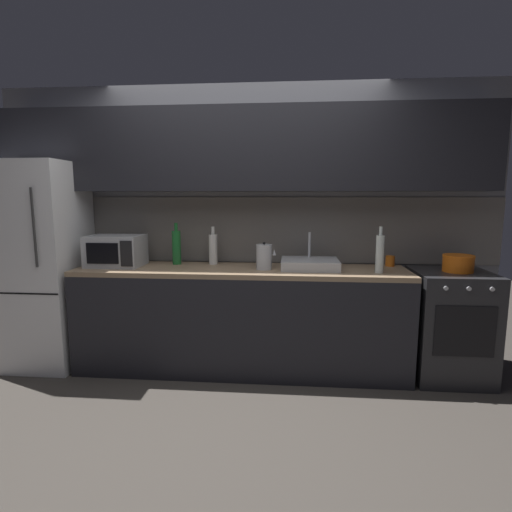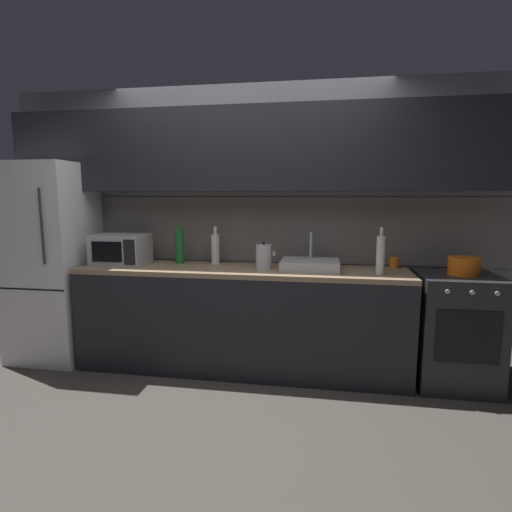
{
  "view_description": "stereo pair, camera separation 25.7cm",
  "coord_description": "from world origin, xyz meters",
  "px_view_note": "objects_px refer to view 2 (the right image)",
  "views": [
    {
      "loc": [
        0.42,
        -2.44,
        1.51
      ],
      "look_at": [
        0.13,
        0.9,
        1.01
      ],
      "focal_mm": 28.12,
      "sensor_mm": 36.0,
      "label": 1
    },
    {
      "loc": [
        0.68,
        -2.41,
        1.51
      ],
      "look_at": [
        0.13,
        0.9,
        1.01
      ],
      "focal_mm": 28.12,
      "sensor_mm": 36.0,
      "label": 2
    }
  ],
  "objects_px": {
    "refrigerator": "(53,262)",
    "mug_orange": "(394,263)",
    "oven_range": "(454,329)",
    "cooking_pot": "(464,266)",
    "kettle": "(264,257)",
    "microwave": "(121,249)",
    "wine_bottle_white": "(215,248)",
    "wine_bottle_clear": "(380,255)",
    "wine_bottle_green": "(180,246)"
  },
  "relations": [
    {
      "from": "oven_range",
      "to": "kettle",
      "type": "bearing_deg",
      "value": -178.89
    },
    {
      "from": "microwave",
      "to": "mug_orange",
      "type": "relative_size",
      "value": 5.07
    },
    {
      "from": "refrigerator",
      "to": "oven_range",
      "type": "height_order",
      "value": "refrigerator"
    },
    {
      "from": "wine_bottle_green",
      "to": "wine_bottle_clear",
      "type": "relative_size",
      "value": 1.0
    },
    {
      "from": "refrigerator",
      "to": "mug_orange",
      "type": "relative_size",
      "value": 19.89
    },
    {
      "from": "oven_range",
      "to": "wine_bottle_clear",
      "type": "relative_size",
      "value": 2.42
    },
    {
      "from": "refrigerator",
      "to": "microwave",
      "type": "bearing_deg",
      "value": 1.55
    },
    {
      "from": "oven_range",
      "to": "kettle",
      "type": "xyz_separation_m",
      "value": [
        -1.54,
        -0.03,
        0.56
      ]
    },
    {
      "from": "wine_bottle_green",
      "to": "wine_bottle_white",
      "type": "distance_m",
      "value": 0.33
    },
    {
      "from": "oven_range",
      "to": "cooking_pot",
      "type": "distance_m",
      "value": 0.52
    },
    {
      "from": "mug_orange",
      "to": "refrigerator",
      "type": "bearing_deg",
      "value": -175.95
    },
    {
      "from": "wine_bottle_white",
      "to": "mug_orange",
      "type": "relative_size",
      "value": 3.76
    },
    {
      "from": "wine_bottle_green",
      "to": "mug_orange",
      "type": "bearing_deg",
      "value": 1.87
    },
    {
      "from": "microwave",
      "to": "wine_bottle_clear",
      "type": "xyz_separation_m",
      "value": [
        2.24,
        -0.13,
        0.02
      ]
    },
    {
      "from": "refrigerator",
      "to": "wine_bottle_green",
      "type": "xyz_separation_m",
      "value": [
        1.18,
        0.16,
        0.16
      ]
    },
    {
      "from": "kettle",
      "to": "cooking_pot",
      "type": "xyz_separation_m",
      "value": [
        1.58,
        0.03,
        -0.04
      ]
    },
    {
      "from": "microwave",
      "to": "cooking_pot",
      "type": "distance_m",
      "value": 2.89
    },
    {
      "from": "kettle",
      "to": "refrigerator",
      "type": "bearing_deg",
      "value": 179.1
    },
    {
      "from": "oven_range",
      "to": "wine_bottle_clear",
      "type": "distance_m",
      "value": 0.87
    },
    {
      "from": "cooking_pot",
      "to": "refrigerator",
      "type": "bearing_deg",
      "value": -180.0
    },
    {
      "from": "refrigerator",
      "to": "wine_bottle_green",
      "type": "relative_size",
      "value": 4.84
    },
    {
      "from": "oven_range",
      "to": "refrigerator",
      "type": "bearing_deg",
      "value": 179.98
    },
    {
      "from": "mug_orange",
      "to": "microwave",
      "type": "bearing_deg",
      "value": -175.24
    },
    {
      "from": "refrigerator",
      "to": "cooking_pot",
      "type": "height_order",
      "value": "refrigerator"
    },
    {
      "from": "wine_bottle_clear",
      "to": "microwave",
      "type": "bearing_deg",
      "value": 176.8
    },
    {
      "from": "refrigerator",
      "to": "kettle",
      "type": "height_order",
      "value": "refrigerator"
    },
    {
      "from": "mug_orange",
      "to": "cooking_pot",
      "type": "relative_size",
      "value": 0.38
    },
    {
      "from": "refrigerator",
      "to": "oven_range",
      "type": "distance_m",
      "value": 3.56
    },
    {
      "from": "refrigerator",
      "to": "oven_range",
      "type": "relative_size",
      "value": 2.0
    },
    {
      "from": "refrigerator",
      "to": "mug_orange",
      "type": "distance_m",
      "value": 3.09
    },
    {
      "from": "oven_range",
      "to": "mug_orange",
      "type": "distance_m",
      "value": 0.7
    },
    {
      "from": "microwave",
      "to": "cooking_pot",
      "type": "xyz_separation_m",
      "value": [
        2.89,
        -0.02,
        -0.07
      ]
    },
    {
      "from": "mug_orange",
      "to": "wine_bottle_green",
      "type": "bearing_deg",
      "value": -178.13
    },
    {
      "from": "kettle",
      "to": "wine_bottle_clear",
      "type": "height_order",
      "value": "wine_bottle_clear"
    },
    {
      "from": "kettle",
      "to": "wine_bottle_green",
      "type": "bearing_deg",
      "value": 166.86
    },
    {
      "from": "wine_bottle_white",
      "to": "refrigerator",
      "type": "bearing_deg",
      "value": -173.15
    },
    {
      "from": "oven_range",
      "to": "mug_orange",
      "type": "bearing_deg",
      "value": 154.07
    },
    {
      "from": "kettle",
      "to": "wine_bottle_white",
      "type": "relative_size",
      "value": 0.68
    },
    {
      "from": "wine_bottle_clear",
      "to": "wine_bottle_green",
      "type": "bearing_deg",
      "value": 171.37
    },
    {
      "from": "refrigerator",
      "to": "wine_bottle_green",
      "type": "height_order",
      "value": "refrigerator"
    },
    {
      "from": "mug_orange",
      "to": "cooking_pot",
      "type": "height_order",
      "value": "cooking_pot"
    },
    {
      "from": "wine_bottle_white",
      "to": "mug_orange",
      "type": "xyz_separation_m",
      "value": [
        1.57,
        0.04,
        -0.1
      ]
    },
    {
      "from": "wine_bottle_green",
      "to": "wine_bottle_clear",
      "type": "xyz_separation_m",
      "value": [
        1.73,
        -0.26,
        0.0
      ]
    },
    {
      "from": "refrigerator",
      "to": "microwave",
      "type": "xyz_separation_m",
      "value": [
        0.68,
        0.02,
        0.13
      ]
    },
    {
      "from": "refrigerator",
      "to": "microwave",
      "type": "relative_size",
      "value": 3.92
    },
    {
      "from": "refrigerator",
      "to": "cooking_pot",
      "type": "relative_size",
      "value": 7.46
    },
    {
      "from": "microwave",
      "to": "wine_bottle_clear",
      "type": "distance_m",
      "value": 2.24
    },
    {
      "from": "refrigerator",
      "to": "kettle",
      "type": "distance_m",
      "value": 1.99
    },
    {
      "from": "wine_bottle_white",
      "to": "cooking_pot",
      "type": "relative_size",
      "value": 1.41
    },
    {
      "from": "kettle",
      "to": "wine_bottle_white",
      "type": "distance_m",
      "value": 0.52
    }
  ]
}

